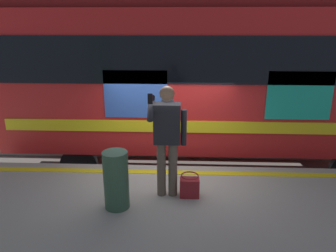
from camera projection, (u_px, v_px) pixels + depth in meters
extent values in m
plane|color=#4C4742|center=(168.00, 209.00, 6.46)|extent=(23.68, 23.68, 0.00)
cube|color=yellow|center=(167.00, 172.00, 5.88)|extent=(15.06, 0.16, 0.01)
cube|color=slate|center=(170.00, 178.00, 7.55)|extent=(19.98, 0.08, 0.16)
cube|color=slate|center=(172.00, 155.00, 8.92)|extent=(19.98, 0.08, 0.16)
cube|color=red|center=(211.00, 76.00, 7.48)|extent=(9.02, 2.83, 2.91)
cube|color=maroon|center=(214.00, 4.00, 7.00)|extent=(8.84, 2.60, 0.24)
cube|color=black|center=(218.00, 61.00, 5.97)|extent=(8.57, 0.03, 0.90)
cube|color=yellow|center=(215.00, 127.00, 6.37)|extent=(8.57, 0.03, 0.24)
cube|color=#19A58C|center=(299.00, 96.00, 6.10)|extent=(1.25, 0.02, 0.94)
cube|color=#3359B2|center=(136.00, 94.00, 6.23)|extent=(1.25, 0.02, 0.94)
cylinder|color=black|center=(79.00, 165.00, 7.09)|extent=(0.84, 0.12, 0.84)
cylinder|color=black|center=(103.00, 132.00, 9.24)|extent=(0.84, 0.12, 0.84)
cylinder|color=black|center=(309.00, 135.00, 9.00)|extent=(0.84, 0.12, 0.84)
cylinder|color=brown|center=(173.00, 169.00, 4.98)|extent=(0.14, 0.14, 0.89)
cylinder|color=brown|center=(161.00, 169.00, 4.99)|extent=(0.14, 0.14, 0.89)
cube|color=black|center=(167.00, 123.00, 4.76)|extent=(0.40, 0.24, 0.61)
sphere|color=black|center=(168.00, 102.00, 4.82)|extent=(0.20, 0.20, 0.20)
sphere|color=#997051|center=(167.00, 93.00, 4.62)|extent=(0.22, 0.22, 0.22)
cylinder|color=black|center=(184.00, 128.00, 4.77)|extent=(0.09, 0.09, 0.55)
cylinder|color=black|center=(151.00, 108.00, 4.61)|extent=(0.09, 0.42, 0.33)
cube|color=black|center=(150.00, 99.00, 4.47)|extent=(0.07, 0.02, 0.15)
cube|color=maroon|center=(189.00, 188.00, 5.03)|extent=(0.31, 0.19, 0.30)
torus|color=maroon|center=(190.00, 176.00, 4.97)|extent=(0.28, 0.28, 0.02)
cylinder|color=#2D4C38|center=(116.00, 180.00, 4.65)|extent=(0.37, 0.37, 0.88)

